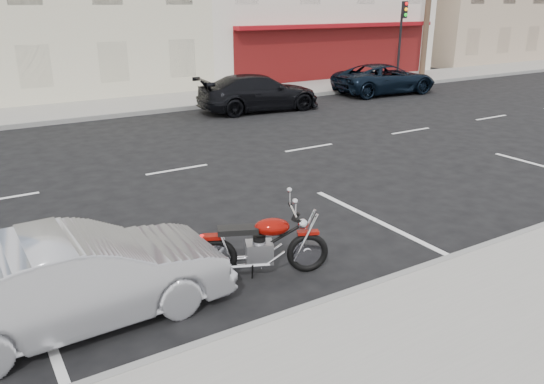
{
  "coord_description": "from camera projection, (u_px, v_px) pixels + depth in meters",
  "views": [
    {
      "loc": [
        -6.54,
        -11.91,
        3.91
      ],
      "look_at": [
        -2.01,
        -4.52,
        0.8
      ],
      "focal_mm": 35.0,
      "sensor_mm": 36.0,
      "label": 1
    }
  ],
  "objects": [
    {
      "name": "suv_far",
      "position": [
        385.0,
        79.0,
        23.75
      ],
      "size": [
        4.94,
        2.62,
        1.32
      ],
      "primitive_type": "imported",
      "rotation": [
        0.0,
        0.0,
        1.48
      ],
      "color": "black",
      "rests_on": "ground"
    },
    {
      "name": "curb_near",
      "position": [
        162.0,
        362.0,
        5.99
      ],
      "size": [
        80.0,
        0.12,
        0.16
      ],
      "primitive_type": "cube",
      "color": "gray",
      "rests_on": "ground"
    },
    {
      "name": "curb_far",
      "position": [
        9.0,
        127.0,
        17.22
      ],
      "size": [
        80.0,
        0.12,
        0.16
      ],
      "primitive_type": "cube",
      "color": "gray",
      "rests_on": "ground"
    },
    {
      "name": "sedan_silver",
      "position": [
        79.0,
        279.0,
        6.66
      ],
      "size": [
        3.87,
        1.43,
        1.26
      ],
      "primitive_type": "imported",
      "rotation": [
        0.0,
        0.0,
        1.6
      ],
      "color": "#A3A4AA",
      "rests_on": "ground"
    },
    {
      "name": "fire_hydrant",
      "position": [
        374.0,
        73.0,
        26.63
      ],
      "size": [
        0.2,
        0.2,
        0.72
      ],
      "color": "beige",
      "rests_on": "sidewalk_far"
    },
    {
      "name": "motorcycle",
      "position": [
        309.0,
        244.0,
        8.01
      ],
      "size": [
        1.9,
        0.99,
        1.02
      ],
      "rotation": [
        0.0,
        0.0,
        -0.41
      ],
      "color": "black",
      "rests_on": "ground"
    },
    {
      "name": "traffic_light",
      "position": [
        402.0,
        31.0,
        26.55
      ],
      "size": [
        0.26,
        0.3,
        3.8
      ],
      "color": "black",
      "rests_on": "sidewalk_far"
    },
    {
      "name": "ground",
      "position": [
        248.0,
        158.0,
        14.09
      ],
      "size": [
        120.0,
        120.0,
        0.0
      ],
      "primitive_type": "plane",
      "color": "black",
      "rests_on": "ground"
    },
    {
      "name": "sidewalk_far",
      "position": [
        3.0,
        118.0,
        18.59
      ],
      "size": [
        80.0,
        3.4,
        0.15
      ],
      "primitive_type": "cube",
      "color": "gray",
      "rests_on": "ground"
    },
    {
      "name": "car_far",
      "position": [
        259.0,
        93.0,
        20.01
      ],
      "size": [
        4.86,
        2.34,
        1.36
      ],
      "primitive_type": "imported",
      "rotation": [
        0.0,
        0.0,
        1.48
      ],
      "color": "black",
      "rests_on": "ground"
    }
  ]
}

